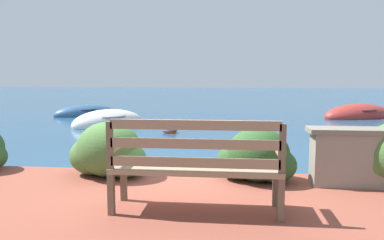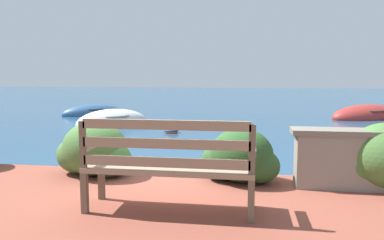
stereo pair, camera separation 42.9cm
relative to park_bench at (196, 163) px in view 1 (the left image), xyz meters
name	(u,v)px [view 1 (the left image)]	position (x,y,z in m)	size (l,w,h in m)	color
ground_plane	(184,186)	(-0.30, 1.56, -0.71)	(80.00, 80.00, 0.00)	navy
park_bench	(196,163)	(0.00, 0.00, 0.00)	(1.66, 0.48, 0.93)	brown
hedge_clump_left	(108,153)	(-1.27, 1.19, -0.17)	(1.07, 0.77, 0.72)	#426B33
hedge_clump_centre	(257,158)	(0.66, 1.17, -0.19)	(0.99, 0.71, 0.68)	#284C23
rowboat_nearest	(108,123)	(-3.39, 7.51, -0.63)	(2.44, 2.38, 0.88)	silver
rowboat_mid	(86,114)	(-5.17, 10.21, -0.64)	(2.48, 2.10, 0.73)	#2D517A
rowboat_far	(358,116)	(4.95, 10.55, -0.63)	(3.14, 2.41, 0.89)	#9E2D28
mooring_buoy	(170,131)	(-1.29, 6.31, -0.64)	(0.40, 0.40, 0.36)	orange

